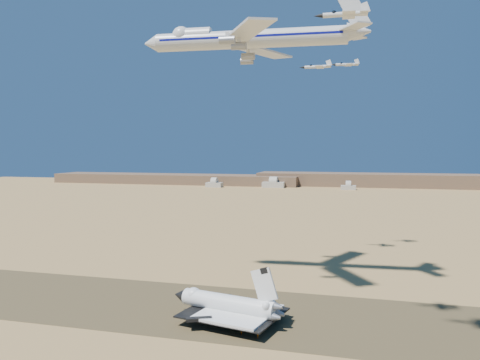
% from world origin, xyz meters
% --- Properties ---
extents(ground, '(1200.00, 1200.00, 0.00)m').
position_xyz_m(ground, '(0.00, 0.00, 0.00)').
color(ground, tan).
rests_on(ground, ground).
extents(runway, '(600.00, 50.00, 0.06)m').
position_xyz_m(runway, '(0.00, 0.00, 0.03)').
color(runway, brown).
rests_on(runway, ground).
extents(ridgeline, '(960.00, 90.00, 18.00)m').
position_xyz_m(ridgeline, '(65.32, 527.31, 7.63)').
color(ridgeline, brown).
rests_on(ridgeline, ground).
extents(hangars, '(200.50, 29.50, 30.00)m').
position_xyz_m(hangars, '(-64.00, 478.43, 4.83)').
color(hangars, '#AFAB9B').
rests_on(hangars, ground).
extents(shuttle, '(37.18, 27.92, 18.31)m').
position_xyz_m(shuttle, '(18.66, -8.42, 4.92)').
color(shuttle, white).
rests_on(shuttle, runway).
extents(carrier_747, '(83.31, 64.49, 20.77)m').
position_xyz_m(carrier_747, '(14.59, 25.89, 92.31)').
color(carrier_747, silver).
extents(crew_a, '(0.55, 0.73, 1.79)m').
position_xyz_m(crew_a, '(25.47, -17.53, 0.96)').
color(crew_a, '#DE5F0D').
rests_on(crew_a, runway).
extents(crew_b, '(0.86, 0.83, 1.56)m').
position_xyz_m(crew_b, '(30.49, -18.80, 0.84)').
color(crew_b, '#DE5F0D').
rests_on(crew_b, runway).
extents(crew_c, '(1.24, 1.05, 1.89)m').
position_xyz_m(crew_c, '(26.89, -13.59, 1.01)').
color(crew_c, '#DE5F0D').
rests_on(crew_c, runway).
extents(chase_jet_a, '(14.00, 7.46, 3.49)m').
position_xyz_m(chase_jet_a, '(52.52, -18.99, 86.31)').
color(chase_jet_a, silver).
extents(chase_jet_c, '(15.05, 7.95, 3.75)m').
position_xyz_m(chase_jet_c, '(36.43, 78.32, 90.33)').
color(chase_jet_c, silver).
extents(chase_jet_d, '(13.68, 7.67, 3.43)m').
position_xyz_m(chase_jet_d, '(49.18, 92.60, 93.24)').
color(chase_jet_d, silver).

